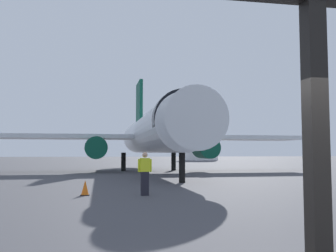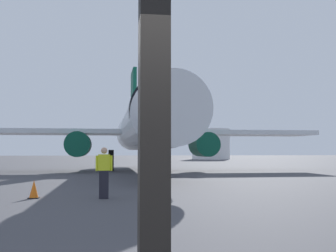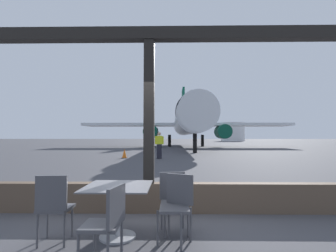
# 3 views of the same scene
# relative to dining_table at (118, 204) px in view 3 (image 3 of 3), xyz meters

# --- Properties ---
(ground_plane) EXTENTS (220.00, 220.00, 0.00)m
(ground_plane) POSITION_rel_dining_table_xyz_m (0.33, 41.24, -0.48)
(ground_plane) COLOR #424247
(window_frame) EXTENTS (8.34, 0.24, 3.58)m
(window_frame) POSITION_rel_dining_table_xyz_m (0.33, 1.24, 0.85)
(window_frame) COLOR brown
(window_frame) RESTS_ON ground
(dining_table) EXTENTS (0.93, 0.93, 0.74)m
(dining_table) POSITION_rel_dining_table_xyz_m (0.00, 0.00, 0.00)
(dining_table) COLOR slate
(dining_table) RESTS_ON ground
(cafe_chair_window_left) EXTENTS (0.51, 0.51, 0.91)m
(cafe_chair_window_left) POSITION_rel_dining_table_xyz_m (0.85, -0.11, 0.07)
(cafe_chair_window_left) COLOR #4C4C51
(cafe_chair_window_left) RESTS_ON ground
(cafe_chair_window_right) EXTENTS (0.44, 0.44, 0.88)m
(cafe_chair_window_right) POSITION_rel_dining_table_xyz_m (0.80, 0.27, 0.05)
(cafe_chair_window_right) COLOR #4C4C51
(cafe_chair_window_right) RESTS_ON ground
(cafe_chair_aisle_left) EXTENTS (0.46, 0.46, 0.91)m
(cafe_chair_aisle_left) POSITION_rel_dining_table_xyz_m (0.08, -0.88, 0.07)
(cafe_chair_aisle_left) COLOR #4C4C51
(cafe_chair_aisle_left) RESTS_ON ground
(cafe_chair_aisle_right) EXTENTS (0.42, 0.42, 0.94)m
(cafe_chair_aisle_right) POSITION_rel_dining_table_xyz_m (-0.81, -0.27, 0.07)
(cafe_chair_aisle_right) COLOR #4C4C51
(cafe_chair_aisle_right) RESTS_ON ground
(airplane) EXTENTS (28.76, 29.36, 10.13)m
(airplane) POSITION_rel_dining_table_xyz_m (2.79, 30.05, 2.92)
(airplane) COLOR silver
(airplane) RESTS_ON ground
(ground_crew_worker) EXTENTS (0.57, 0.22, 1.74)m
(ground_crew_worker) POSITION_rel_dining_table_xyz_m (-0.06, 12.89, 0.42)
(ground_crew_worker) COLOR black
(ground_crew_worker) RESTS_ON ground
(traffic_cone) EXTENTS (0.36, 0.36, 0.62)m
(traffic_cone) POSITION_rel_dining_table_xyz_m (-2.43, 13.34, -0.19)
(traffic_cone) COLOR orange
(traffic_cone) RESTS_ON ground
(fuel_storage_tank) EXTENTS (7.40, 7.40, 5.94)m
(fuel_storage_tank) POSITION_rel_dining_table_xyz_m (20.22, 78.33, 2.49)
(fuel_storage_tank) COLOR white
(fuel_storage_tank) RESTS_ON ground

